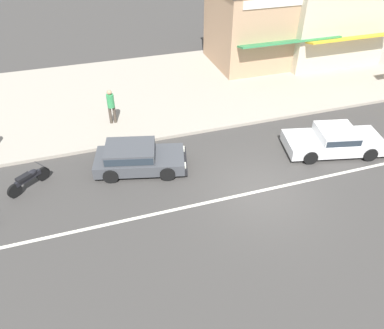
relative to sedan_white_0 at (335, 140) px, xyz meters
The scene contains 9 objects.
ground_plane 4.51m from the sedan_white_0, 159.93° to the right, with size 160.00×160.00×0.00m, color #423F3D.
lane_centre_stripe 4.51m from the sedan_white_0, 159.93° to the right, with size 50.40×0.14×0.01m, color silver.
kerb_strip 9.10m from the sedan_white_0, 117.53° to the left, with size 68.00×10.00×0.15m, color #ADA393.
sedan_white_0 is the anchor object (origin of this frame).
hatchback_dark_grey_3 8.50m from the sedan_white_0, behind, with size 3.96×2.48×1.10m.
motorcycle_2 12.62m from the sedan_white_0, behind, with size 1.51×1.17×0.80m.
pedestrian_mid_kerb 10.20m from the sedan_white_0, 150.29° to the left, with size 0.34×0.34×1.71m.
shopfront_corner_warung 10.51m from the sedan_white_0, 79.98° to the left, with size 7.09×5.50×4.67m.
shopfront_mid_block 11.57m from the sedan_white_0, 61.59° to the left, with size 6.17×6.21×5.28m.
Camera 1 is at (-5.78, -9.50, 9.37)m, focal length 35.00 mm.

